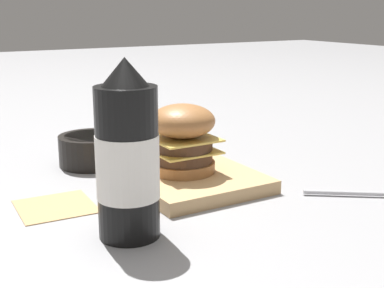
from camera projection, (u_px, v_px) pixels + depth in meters
ground_plane at (169, 190)px, 0.88m from camera, size 6.00×6.00×0.00m
serving_board at (192, 179)px, 0.90m from camera, size 0.22×0.20×0.02m
burger at (183, 138)px, 0.89m from camera, size 0.11×0.11×0.11m
ketchup_bottle at (128, 158)px, 0.68m from camera, size 0.08×0.08×0.23m
fries_basket at (134, 123)px, 1.15m from camera, size 0.10×0.10×0.15m
side_bowl at (92, 149)px, 1.01m from camera, size 0.12×0.12×0.06m
ketchup_puddle at (196, 150)px, 1.11m from camera, size 0.05×0.05×0.00m
parchment_square at (56, 206)px, 0.80m from camera, size 0.12×0.12×0.00m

